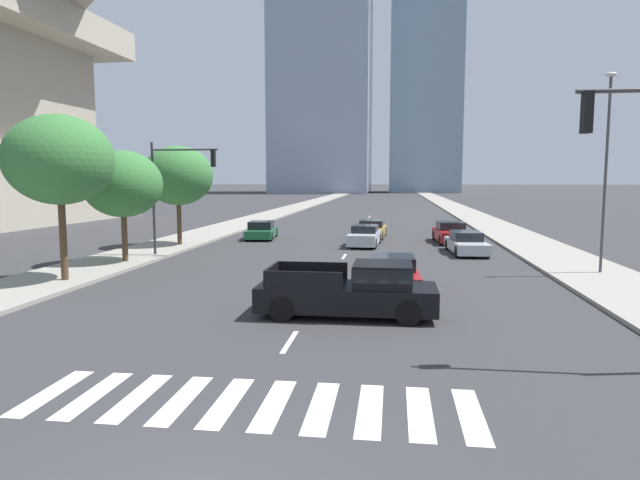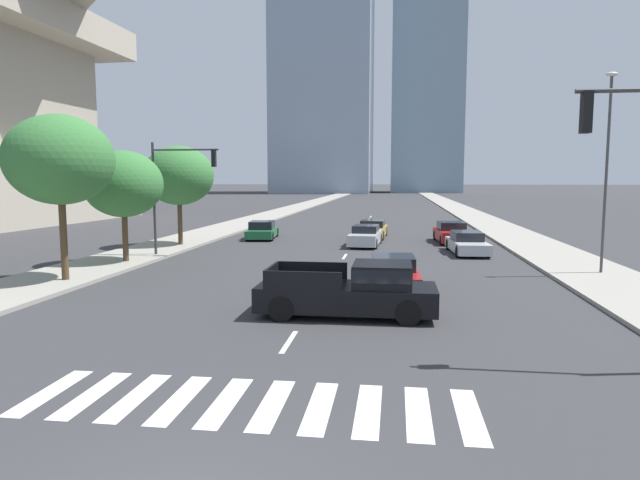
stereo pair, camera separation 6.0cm
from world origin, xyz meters
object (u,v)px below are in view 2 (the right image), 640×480
(pickup_truck, at_px, (355,290))
(sedan_red_5, at_px, (393,274))
(sedan_gold_2, at_px, (372,229))
(traffic_signal_far, at_px, (177,179))
(street_tree_nearest, at_px, (60,160))
(street_tree_second, at_px, (123,184))
(sedan_red_1, at_px, (452,233))
(sedan_green_4, at_px, (262,231))
(sedan_silver_0, at_px, (467,243))
(street_lamp_east, at_px, (607,160))
(street_tree_third, at_px, (179,176))
(sedan_silver_3, at_px, (365,236))

(pickup_truck, bearing_deg, sedan_red_5, 75.60)
(sedan_gold_2, bearing_deg, traffic_signal_far, -37.33)
(sedan_red_5, distance_m, traffic_signal_far, 13.94)
(street_tree_nearest, bearing_deg, sedan_gold_2, 59.04)
(sedan_red_5, distance_m, street_tree_second, 14.30)
(sedan_red_1, bearing_deg, street_tree_nearest, -48.69)
(sedan_green_4, xyz_separation_m, sedan_red_5, (9.19, -16.75, 0.00))
(sedan_silver_0, height_order, sedan_red_5, sedan_red_5)
(street_lamp_east, bearing_deg, street_tree_nearest, -167.94)
(sedan_gold_2, distance_m, sedan_red_5, 18.78)
(sedan_gold_2, relative_size, sedan_green_4, 1.07)
(pickup_truck, xyz_separation_m, sedan_red_5, (1.13, 4.47, -0.23))
(sedan_red_5, height_order, street_tree_third, street_tree_third)
(sedan_gold_2, height_order, traffic_signal_far, traffic_signal_far)
(sedan_silver_0, xyz_separation_m, sedan_silver_3, (-5.89, 2.85, 0.03))
(pickup_truck, distance_m, sedan_silver_3, 18.12)
(sedan_red_1, bearing_deg, sedan_green_4, -95.91)
(sedan_gold_2, xyz_separation_m, sedan_red_5, (1.55, -18.72, 0.01))
(sedan_red_1, relative_size, street_tree_second, 0.87)
(traffic_signal_far, bearing_deg, street_tree_nearest, -102.44)
(pickup_truck, relative_size, sedan_green_4, 1.20)
(pickup_truck, xyz_separation_m, sedan_silver_0, (5.24, 15.26, -0.24))
(street_tree_nearest, height_order, street_tree_third, street_tree_nearest)
(sedan_silver_3, distance_m, traffic_signal_far, 12.20)
(street_tree_third, bearing_deg, sedan_gold_2, 31.54)
(pickup_truck, xyz_separation_m, traffic_signal_far, (-10.31, 11.57, 3.38))
(sedan_green_4, relative_size, street_tree_second, 0.84)
(sedan_green_4, bearing_deg, traffic_signal_far, 161.24)
(pickup_truck, relative_size, sedan_silver_0, 1.12)
(sedan_gold_2, bearing_deg, street_lamp_east, 38.88)
(sedan_gold_2, xyz_separation_m, sedan_green_4, (-7.64, -1.97, 0.00))
(sedan_red_1, height_order, street_tree_nearest, street_tree_nearest)
(pickup_truck, relative_size, street_tree_third, 0.90)
(street_tree_third, bearing_deg, traffic_signal_far, -69.32)
(traffic_signal_far, height_order, street_tree_second, traffic_signal_far)
(sedan_silver_3, relative_size, sedan_red_5, 1.04)
(sedan_gold_2, relative_size, street_tree_third, 0.80)
(sedan_green_4, height_order, sedan_red_5, sedan_green_4)
(sedan_silver_0, bearing_deg, street_tree_second, -73.82)
(street_tree_nearest, relative_size, street_tree_third, 1.09)
(sedan_green_4, xyz_separation_m, street_lamp_east, (18.16, -12.63, 4.44))
(sedan_red_1, xyz_separation_m, sedan_gold_2, (-5.32, 2.51, -0.05))
(sedan_silver_0, distance_m, street_tree_nearest, 21.13)
(sedan_silver_3, xyz_separation_m, street_lamp_east, (10.76, -9.52, 4.42))
(sedan_silver_3, xyz_separation_m, street_tree_nearest, (-11.36, -14.24, 4.34))
(sedan_red_1, distance_m, sedan_silver_3, 6.12)
(street_lamp_east, xyz_separation_m, street_tree_nearest, (-22.11, -4.72, -0.08))
(sedan_red_5, bearing_deg, pickup_truck, -16.90)
(street_tree_third, bearing_deg, street_tree_second, -90.00)
(street_tree_second, relative_size, street_tree_third, 0.90)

